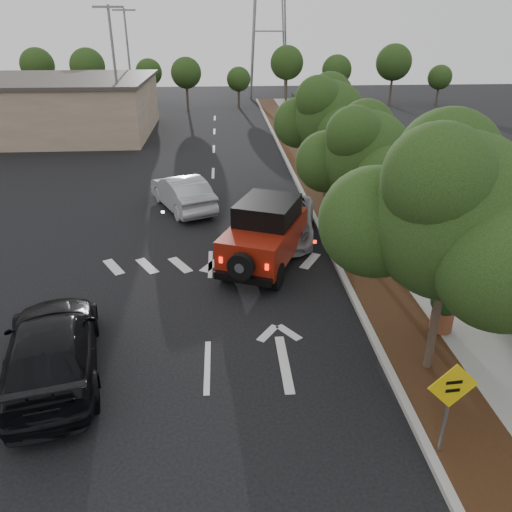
{
  "coord_description": "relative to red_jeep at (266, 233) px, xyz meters",
  "views": [
    {
      "loc": [
        0.53,
        -10.46,
        8.11
      ],
      "look_at": [
        1.47,
        3.0,
        1.7
      ],
      "focal_mm": 35.0,
      "sensor_mm": 36.0,
      "label": 1
    }
  ],
  "objects": [
    {
      "name": "hedge",
      "position": [
        6.85,
        6.07,
        -0.82
      ],
      "size": [
        0.8,
        70.0,
        0.8
      ],
      "primitive_type": "cube",
      "color": "black",
      "rests_on": "ground"
    },
    {
      "name": "street_tree_far",
      "position": [
        3.55,
        7.07,
        -1.22
      ],
      "size": [
        3.4,
        3.4,
        5.62
      ],
      "primitive_type": null,
      "color": "#173210",
      "rests_on": "ground"
    },
    {
      "name": "sidewalk",
      "position": [
        5.45,
        6.07,
        -1.16
      ],
      "size": [
        2.0,
        70.0,
        0.12
      ],
      "primitive_type": "cube",
      "color": "gray",
      "rests_on": "ground"
    },
    {
      "name": "speed_hump_sign",
      "position": [
        2.75,
        -9.15,
        0.31
      ],
      "size": [
        1.04,
        0.12,
        2.21
      ],
      "rotation": [
        0.0,
        0.0,
        0.08
      ],
      "color": "slate",
      "rests_on": "ground"
    },
    {
      "name": "street_tree_near",
      "position": [
        3.55,
        -6.43,
        -1.22
      ],
      "size": [
        3.8,
        3.8,
        5.92
      ],
      "primitive_type": null,
      "color": "#173210",
      "rests_on": "ground"
    },
    {
      "name": "light_pole_a",
      "position": [
        -8.55,
        20.07,
        -1.22
      ],
      "size": [
        2.0,
        0.22,
        9.0
      ],
      "primitive_type": null,
      "color": "slate",
      "rests_on": "ground"
    },
    {
      "name": "ground",
      "position": [
        -2.05,
        -5.93,
        -1.22
      ],
      "size": [
        120.0,
        120.0,
        0.0
      ],
      "primitive_type": "plane",
      "color": "black",
      "rests_on": "ground"
    },
    {
      "name": "terracotta_planter",
      "position": [
        4.55,
        -4.84,
        -0.3
      ],
      "size": [
        0.78,
        0.78,
        1.36
      ],
      "rotation": [
        0.0,
        0.0,
        -0.0
      ],
      "color": "brown",
      "rests_on": "ground"
    },
    {
      "name": "transmission_tower",
      "position": [
        3.95,
        42.07,
        -1.22
      ],
      "size": [
        7.0,
        4.0,
        28.0
      ],
      "primitive_type": null,
      "color": "slate",
      "rests_on": "ground"
    },
    {
      "name": "light_pole_b",
      "position": [
        -9.55,
        32.07,
        -1.22
      ],
      "size": [
        2.0,
        0.22,
        9.0
      ],
      "primitive_type": null,
      "color": "slate",
      "rests_on": "ground"
    },
    {
      "name": "curb",
      "position": [
        2.55,
        6.07,
        -1.14
      ],
      "size": [
        0.2,
        70.0,
        0.15
      ],
      "primitive_type": "cube",
      "color": "#9E9B93",
      "rests_on": "ground"
    },
    {
      "name": "commercial_building",
      "position": [
        -18.05,
        24.07,
        0.78
      ],
      "size": [
        22.0,
        12.0,
        4.0
      ],
      "primitive_type": "cube",
      "color": "gray",
      "rests_on": "ground"
    },
    {
      "name": "street_tree_mid",
      "position": [
        3.55,
        0.57,
        -1.22
      ],
      "size": [
        3.2,
        3.2,
        5.32
      ],
      "primitive_type": null,
      "color": "#173210",
      "rests_on": "ground"
    },
    {
      "name": "silver_suv_ahead",
      "position": [
        0.95,
        2.51,
        -0.5
      ],
      "size": [
        3.22,
        5.49,
        1.43
      ],
      "primitive_type": "imported",
      "rotation": [
        0.0,
        0.0,
        -0.17
      ],
      "color": "#9E9FA5",
      "rests_on": "ground"
    },
    {
      "name": "parked_suv",
      "position": [
        -12.61,
        19.33,
        -0.53
      ],
      "size": [
        4.23,
        2.21,
        1.37
      ],
      "primitive_type": "imported",
      "rotation": [
        0.0,
        0.0,
        1.72
      ],
      "color": "#999BA0",
      "rests_on": "ground"
    },
    {
      "name": "red_jeep",
      "position": [
        0.0,
        0.0,
        0.0
      ],
      "size": [
        3.59,
        4.89,
        2.39
      ],
      "rotation": [
        0.0,
        0.0,
        -0.4
      ],
      "color": "black",
      "rests_on": "ground"
    },
    {
      "name": "planting_strip",
      "position": [
        3.55,
        6.07,
        -1.16
      ],
      "size": [
        1.8,
        70.0,
        0.12
      ],
      "primitive_type": "cube",
      "color": "black",
      "rests_on": "ground"
    },
    {
      "name": "black_suv_oncoming",
      "position": [
        -5.85,
        -5.93,
        -0.43
      ],
      "size": [
        3.35,
        5.75,
        1.57
      ],
      "primitive_type": "imported",
      "rotation": [
        0.0,
        0.0,
        3.37
      ],
      "color": "black",
      "rests_on": "ground"
    },
    {
      "name": "silver_sedan_oncoming",
      "position": [
        -3.41,
        6.14,
        -0.42
      ],
      "size": [
        3.46,
        5.08,
        1.58
      ],
      "primitive_type": "imported",
      "rotation": [
        0.0,
        0.0,
        3.55
      ],
      "color": "#AAACB2",
      "rests_on": "ground"
    }
  ]
}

